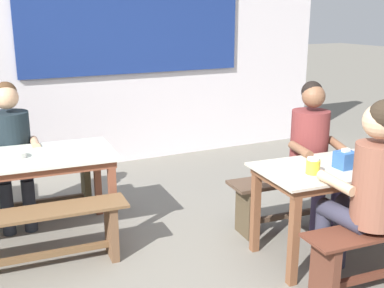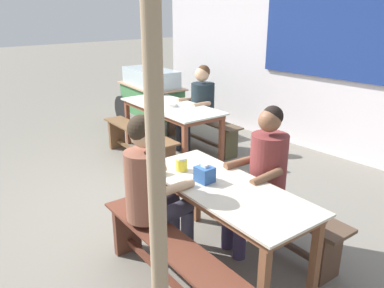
{
  "view_description": "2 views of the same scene",
  "coord_description": "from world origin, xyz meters",
  "px_view_note": "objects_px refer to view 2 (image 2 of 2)",
  "views": [
    {
      "loc": [
        -1.43,
        -2.78,
        1.86
      ],
      "look_at": [
        0.32,
        0.75,
        0.77
      ],
      "focal_mm": 44.96,
      "sensor_mm": 36.0,
      "label": 1
    },
    {
      "loc": [
        3.19,
        -2.18,
        2.06
      ],
      "look_at": [
        0.23,
        0.37,
        0.68
      ],
      "focal_mm": 36.27,
      "sensor_mm": 36.0,
      "label": 2
    }
  ],
  "objects_px": {
    "bench_far_back": "(200,127)",
    "bench_far_front": "(139,141)",
    "person_near_front": "(152,184)",
    "person_center_facing": "(199,102)",
    "dining_table_near": "(224,195)",
    "tissue_box": "(205,174)",
    "condiment_jar": "(182,164)",
    "bench_near_back": "(268,212)",
    "soup_bowl": "(172,105)",
    "dining_table_far": "(171,110)",
    "food_cart": "(151,93)",
    "bench_near_front": "(167,258)",
    "person_right_near_table": "(262,170)",
    "wooden_support_post": "(156,177)"
  },
  "relations": [
    {
      "from": "bench_near_front",
      "to": "person_right_near_table",
      "type": "relative_size",
      "value": 1.2
    },
    {
      "from": "bench_near_front",
      "to": "food_cart",
      "type": "distance_m",
      "value": 4.4
    },
    {
      "from": "bench_near_front",
      "to": "soup_bowl",
      "type": "bearing_deg",
      "value": 141.06
    },
    {
      "from": "person_near_front",
      "to": "food_cart",
      "type": "bearing_deg",
      "value": 145.17
    },
    {
      "from": "soup_bowl",
      "to": "dining_table_far",
      "type": "bearing_deg",
      "value": 156.55
    },
    {
      "from": "person_center_facing",
      "to": "condiment_jar",
      "type": "distance_m",
      "value": 2.62
    },
    {
      "from": "dining_table_near",
      "to": "bench_near_front",
      "type": "relative_size",
      "value": 1.04
    },
    {
      "from": "food_cart",
      "to": "condiment_jar",
      "type": "relative_size",
      "value": 14.82
    },
    {
      "from": "dining_table_near",
      "to": "person_near_front",
      "type": "height_order",
      "value": "person_near_front"
    },
    {
      "from": "person_right_near_table",
      "to": "person_near_front",
      "type": "relative_size",
      "value": 0.97
    },
    {
      "from": "bench_near_back",
      "to": "person_center_facing",
      "type": "bearing_deg",
      "value": 151.83
    },
    {
      "from": "bench_far_back",
      "to": "tissue_box",
      "type": "relative_size",
      "value": 11.0
    },
    {
      "from": "dining_table_near",
      "to": "condiment_jar",
      "type": "bearing_deg",
      "value": -173.47
    },
    {
      "from": "bench_far_back",
      "to": "bench_near_front",
      "type": "height_order",
      "value": "same"
    },
    {
      "from": "food_cart",
      "to": "soup_bowl",
      "type": "relative_size",
      "value": 10.95
    },
    {
      "from": "person_near_front",
      "to": "soup_bowl",
      "type": "bearing_deg",
      "value": 138.6
    },
    {
      "from": "bench_far_front",
      "to": "dining_table_far",
      "type": "bearing_deg",
      "value": 85.99
    },
    {
      "from": "wooden_support_post",
      "to": "dining_table_far",
      "type": "bearing_deg",
      "value": 141.19
    },
    {
      "from": "dining_table_near",
      "to": "bench_near_front",
      "type": "bearing_deg",
      "value": -94.38
    },
    {
      "from": "person_right_near_table",
      "to": "wooden_support_post",
      "type": "relative_size",
      "value": 0.5
    },
    {
      "from": "dining_table_far",
      "to": "dining_table_near",
      "type": "relative_size",
      "value": 1.08
    },
    {
      "from": "person_center_facing",
      "to": "soup_bowl",
      "type": "distance_m",
      "value": 0.5
    },
    {
      "from": "dining_table_far",
      "to": "bench_far_back",
      "type": "height_order",
      "value": "dining_table_far"
    },
    {
      "from": "bench_far_back",
      "to": "person_right_near_table",
      "type": "distance_m",
      "value": 2.76
    },
    {
      "from": "bench_near_front",
      "to": "tissue_box",
      "type": "relative_size",
      "value": 10.35
    },
    {
      "from": "dining_table_near",
      "to": "bench_far_back",
      "type": "bearing_deg",
      "value": 141.49
    },
    {
      "from": "dining_table_near",
      "to": "soup_bowl",
      "type": "bearing_deg",
      "value": 150.76
    },
    {
      "from": "bench_far_back",
      "to": "bench_far_front",
      "type": "height_order",
      "value": "same"
    },
    {
      "from": "food_cart",
      "to": "person_right_near_table",
      "type": "relative_size",
      "value": 1.36
    },
    {
      "from": "tissue_box",
      "to": "food_cart",
      "type": "bearing_deg",
      "value": 151.17
    },
    {
      "from": "person_center_facing",
      "to": "bench_near_back",
      "type": "bearing_deg",
      "value": -28.17
    },
    {
      "from": "bench_far_back",
      "to": "tissue_box",
      "type": "height_order",
      "value": "tissue_box"
    },
    {
      "from": "person_right_near_table",
      "to": "soup_bowl",
      "type": "height_order",
      "value": "person_right_near_table"
    },
    {
      "from": "bench_near_back",
      "to": "condiment_jar",
      "type": "distance_m",
      "value": 0.91
    },
    {
      "from": "food_cart",
      "to": "person_near_front",
      "type": "height_order",
      "value": "person_near_front"
    },
    {
      "from": "food_cart",
      "to": "person_right_near_table",
      "type": "bearing_deg",
      "value": -20.94
    },
    {
      "from": "dining_table_far",
      "to": "bench_near_front",
      "type": "relative_size",
      "value": 1.12
    },
    {
      "from": "condiment_jar",
      "to": "soup_bowl",
      "type": "relative_size",
      "value": 0.74
    },
    {
      "from": "person_near_front",
      "to": "person_center_facing",
      "type": "bearing_deg",
      "value": 131.18
    },
    {
      "from": "dining_table_far",
      "to": "soup_bowl",
      "type": "bearing_deg",
      "value": -23.45
    },
    {
      "from": "bench_near_front",
      "to": "bench_near_back",
      "type": "bearing_deg",
      "value": 85.62
    },
    {
      "from": "bench_far_front",
      "to": "wooden_support_post",
      "type": "bearing_deg",
      "value": -31.37
    },
    {
      "from": "bench_far_back",
      "to": "person_right_near_table",
      "type": "bearing_deg",
      "value": -30.81
    },
    {
      "from": "bench_far_front",
      "to": "bench_near_front",
      "type": "relative_size",
      "value": 1.06
    },
    {
      "from": "dining_table_near",
      "to": "bench_near_back",
      "type": "xyz_separation_m",
      "value": [
        0.04,
        0.54,
        -0.34
      ]
    },
    {
      "from": "soup_bowl",
      "to": "food_cart",
      "type": "bearing_deg",
      "value": 156.9
    },
    {
      "from": "tissue_box",
      "to": "condiment_jar",
      "type": "distance_m",
      "value": 0.3
    },
    {
      "from": "bench_near_front",
      "to": "bench_far_front",
      "type": "bearing_deg",
      "value": 150.89
    },
    {
      "from": "dining_table_near",
      "to": "tissue_box",
      "type": "bearing_deg",
      "value": -160.86
    },
    {
      "from": "bench_near_back",
      "to": "person_near_front",
      "type": "bearing_deg",
      "value": -110.94
    }
  ]
}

